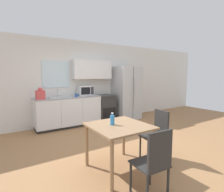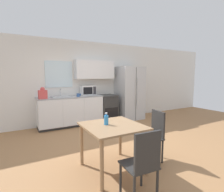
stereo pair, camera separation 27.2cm
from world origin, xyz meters
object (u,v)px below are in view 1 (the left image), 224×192
coffee_mug (76,95)px  dining_table (119,132)px  oven_range (105,108)px  microwave (85,90)px  dining_chair_side (158,131)px  refrigerator (126,93)px  dining_chair_near (155,160)px  drink_bottle (112,120)px

coffee_mug → dining_table: bearing=-96.6°
oven_range → microwave: 0.92m
oven_range → dining_table: oven_range is taller
dining_table → dining_chair_side: 0.85m
oven_range → microwave: bearing=168.8°
refrigerator → dining_table: refrigerator is taller
refrigerator → oven_range: bearing=175.2°
oven_range → dining_table: 3.17m
oven_range → dining_chair_near: dining_chair_near is taller
coffee_mug → dining_chair_side: coffee_mug is taller
microwave → dining_chair_near: 3.94m
oven_range → refrigerator: 1.01m
dining_table → dining_chair_near: dining_chair_near is taller
microwave → dining_chair_near: microwave is taller
oven_range → microwave: size_ratio=1.89×
dining_chair_side → microwave: bearing=9.4°
dining_table → coffee_mug: bearing=83.4°
refrigerator → coffee_mug: refrigerator is taller
microwave → coffee_mug: microwave is taller
microwave → refrigerator: bearing=-7.6°
microwave → dining_chair_near: size_ratio=0.52×
dining_table → dining_chair_side: bearing=-5.0°
oven_range → drink_bottle: bearing=-117.9°
dining_chair_side → drink_bottle: drink_bottle is taller
oven_range → microwave: microwave is taller
coffee_mug → dining_table: coffee_mug is taller
oven_range → dining_chair_side: dining_chair_side is taller
refrigerator → drink_bottle: refrigerator is taller
dining_chair_near → dining_table: bearing=90.4°
dining_chair_near → drink_bottle: (-0.04, 0.92, 0.32)m
dining_chair_side → drink_bottle: size_ratio=4.62×
refrigerator → dining_chair_side: (-1.42, -2.84, -0.41)m
coffee_mug → dining_chair_near: size_ratio=0.14×
coffee_mug → dining_chair_side: size_ratio=0.14×
coffee_mug → refrigerator: bearing=2.1°
microwave → dining_table: 3.09m
drink_bottle → dining_table: bearing=-42.5°
dining_chair_side → dining_chair_near: bearing=138.5°
drink_bottle → dining_chair_side: bearing=-9.2°
coffee_mug → dining_chair_side: (0.52, -2.77, -0.45)m
dining_chair_near → oven_range: bearing=72.4°
microwave → dining_chair_side: 3.10m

